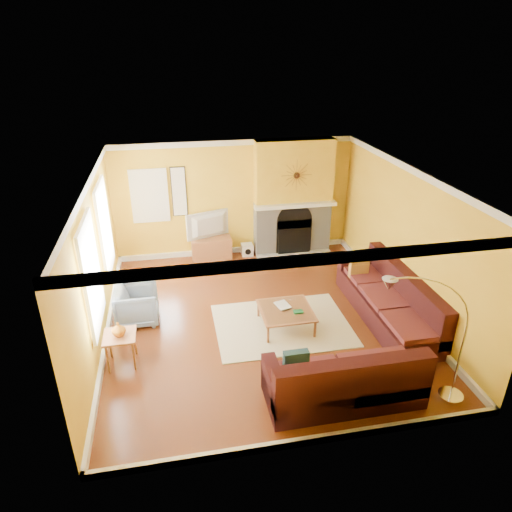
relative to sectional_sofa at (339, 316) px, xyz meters
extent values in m
cube|color=brown|center=(-1.20, 0.85, -0.46)|extent=(5.50, 6.00, 0.02)
cube|color=white|center=(-1.20, 0.85, 2.26)|extent=(5.50, 6.00, 0.02)
cube|color=yellow|center=(-1.20, 3.86, 0.90)|extent=(5.50, 0.02, 2.70)
cube|color=yellow|center=(-1.20, -2.16, 0.90)|extent=(5.50, 0.02, 2.70)
cube|color=yellow|center=(-3.96, 0.85, 0.90)|extent=(0.02, 6.00, 2.70)
cube|color=yellow|center=(1.56, 0.85, 0.90)|extent=(0.02, 6.00, 2.70)
cube|color=white|center=(-3.92, 2.15, 1.05)|extent=(0.06, 1.22, 1.72)
cube|color=white|center=(-3.92, 0.25, 1.05)|extent=(0.06, 1.22, 1.72)
cube|color=white|center=(-3.10, 3.81, 1.10)|extent=(0.82, 0.06, 1.22)
cube|color=white|center=(-2.45, 3.82, 1.15)|extent=(0.34, 0.04, 1.14)
cube|color=white|center=(0.15, 3.41, 0.80)|extent=(1.92, 0.22, 0.08)
cube|color=#A09C97|center=(0.15, 3.10, -0.42)|extent=(1.80, 0.70, 0.06)
cube|color=beige|center=(-0.85, 0.55, -0.44)|extent=(2.40, 1.80, 0.02)
cube|color=#9D6039|center=(-1.80, 3.60, -0.20)|extent=(0.92, 0.42, 0.51)
imported|color=black|center=(-1.80, 3.60, 0.37)|extent=(1.07, 0.51, 0.63)
cube|color=white|center=(-0.95, 3.63, -0.32)|extent=(0.27, 0.27, 0.27)
imported|color=slate|center=(-3.40, 1.20, -0.10)|extent=(0.76, 0.74, 0.69)
imported|color=#C66F17|center=(-3.60, 0.00, 0.21)|extent=(0.22, 0.22, 0.23)
imported|color=white|center=(-0.94, 0.59, -0.07)|extent=(0.29, 0.35, 0.03)
camera|label=1|loc=(-2.64, -6.14, 4.25)|focal=32.00mm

